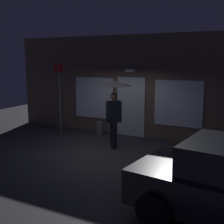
{
  "coord_description": "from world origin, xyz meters",
  "views": [
    {
      "loc": [
        4.35,
        -7.82,
        2.88
      ],
      "look_at": [
        0.06,
        0.52,
        1.18
      ],
      "focal_mm": 47.47,
      "sensor_mm": 36.0,
      "label": 1
    }
  ],
  "objects": [
    {
      "name": "person_with_umbrella",
      "position": [
        0.12,
        0.52,
        1.69
      ],
      "size": [
        1.17,
        1.17,
        2.18
      ],
      "rotation": [
        0.0,
        0.0,
        0.8
      ],
      "color": "black",
      "rests_on": "ground"
    },
    {
      "name": "building_facade",
      "position": [
        0.0,
        2.35,
        1.85
      ],
      "size": [
        10.22,
        0.48,
        3.74
      ],
      "color": "brown",
      "rests_on": "ground"
    },
    {
      "name": "sidewalk_bollard",
      "position": [
        -1.05,
        1.64,
        0.25
      ],
      "size": [
        0.22,
        0.22,
        0.51
      ],
      "primitive_type": "cylinder",
      "color": "slate",
      "rests_on": "ground"
    },
    {
      "name": "street_sign_post",
      "position": [
        -2.58,
        1.26,
        1.57
      ],
      "size": [
        0.4,
        0.07,
        2.79
      ],
      "color": "#595B60",
      "rests_on": "ground"
    },
    {
      "name": "ground_plane",
      "position": [
        0.0,
        0.0,
        0.0
      ],
      "size": [
        18.0,
        18.0,
        0.0
      ],
      "primitive_type": "plane",
      "color": "#2D2D33"
    }
  ]
}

